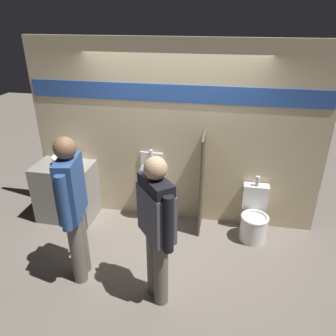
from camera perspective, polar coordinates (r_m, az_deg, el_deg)
name	(u,v)px	position (r m, az deg, el deg)	size (l,w,h in m)	color
ground_plane	(166,238)	(4.89, -0.37, -12.01)	(16.00, 16.00, 0.00)	#70665B
display_wall	(173,136)	(4.74, 0.96, 5.61)	(4.23, 0.07, 2.70)	beige
sink_counter	(66,191)	(5.35, -17.26, -3.91)	(0.87, 0.59, 0.90)	gray
sink_basin	(67,160)	(5.15, -17.22, 1.36)	(0.42, 0.42, 0.28)	white
cell_phone	(75,170)	(4.94, -15.86, -0.30)	(0.07, 0.14, 0.01)	#B7B7BC
divider_near_counter	(202,185)	(4.72, 5.86, -2.92)	(0.03, 0.46, 1.48)	#4C4238
urinal_near_counter	(150,175)	(4.90, -3.09, -1.26)	(0.36, 0.26, 1.15)	silver
toilet	(254,219)	(4.91, 14.74, -8.55)	(0.39, 0.56, 0.89)	white
person_in_vest	(156,223)	(3.42, -2.02, -9.48)	(0.47, 0.51, 1.77)	#666056
person_with_lanyard	(73,206)	(3.86, -16.18, -6.31)	(0.28, 0.63, 1.83)	#666056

